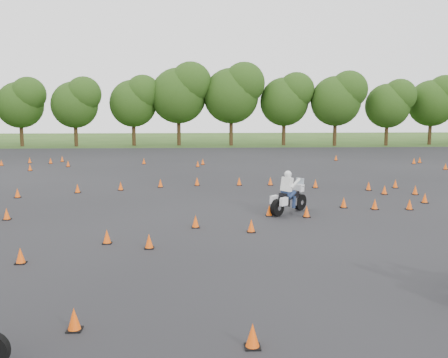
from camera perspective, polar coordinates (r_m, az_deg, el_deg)
name	(u,v)px	position (r m, az deg, el deg)	size (l,w,h in m)	color
ground	(229,225)	(19.28, 0.62, -5.23)	(140.00, 140.00, 0.00)	#2D5119
asphalt_pad	(222,197)	(25.14, -0.24, -2.05)	(62.00, 62.00, 0.00)	black
treeline	(227,108)	(54.21, 0.32, 8.15)	(86.57, 32.21, 10.55)	#234012
traffic_cones	(220,194)	(24.68, -0.43, -1.71)	(36.55, 33.39, 0.45)	#FF550A
rider_white	(289,192)	(21.31, 7.43, -1.46)	(2.39, 0.73, 1.85)	white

